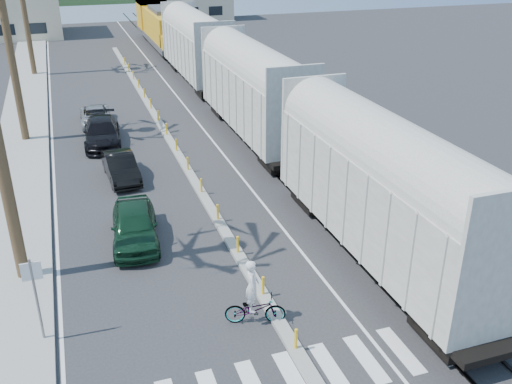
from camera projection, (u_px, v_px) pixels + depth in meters
ground at (284, 332)px, 18.38m from camera, size 140.00×140.00×0.00m
sidewalk at (24, 125)px, 37.33m from camera, size 3.00×90.00×0.15m
rails at (212, 97)px, 43.87m from camera, size 1.56×100.00×0.06m
median at (167, 136)px, 35.48m from camera, size 0.45×60.00×0.85m
crosswalk at (308, 373)px, 16.66m from camera, size 14.00×2.20×0.01m
lane_markings at (122, 117)px, 39.21m from camera, size 9.42×90.00×0.01m
freight_train at (227, 72)px, 38.92m from camera, size 3.00×60.94×5.85m
street_sign at (35, 289)px, 17.13m from camera, size 0.60×0.08×3.00m
car_lead at (135, 225)px, 23.34m from camera, size 2.77×4.95×1.56m
car_second at (121, 167)px, 29.26m from camera, size 1.93×4.28×1.35m
car_third at (102, 132)px, 34.01m from camera, size 2.78×5.38×1.48m
car_rear at (96, 116)px, 37.46m from camera, size 2.06×4.27×1.17m
cyclist at (254, 304)px, 18.52m from camera, size 1.86×2.40×2.37m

